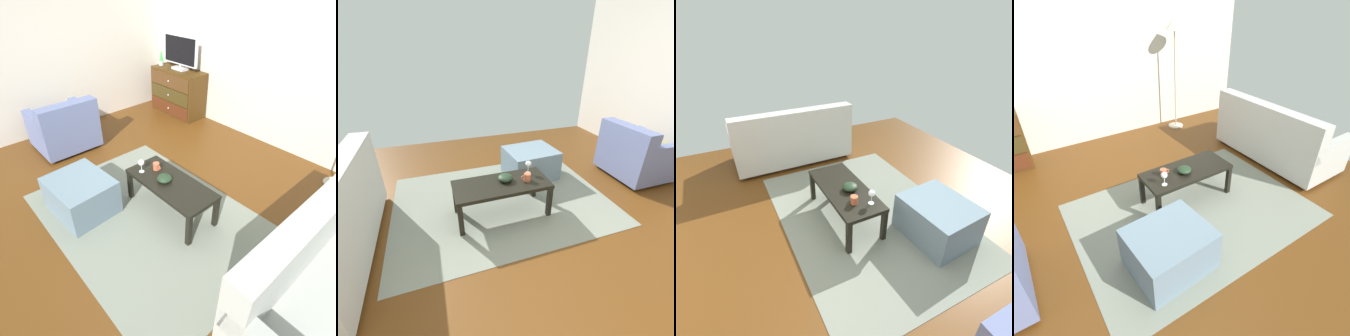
{
  "view_description": "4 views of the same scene",
  "coord_description": "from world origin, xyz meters",
  "views": [
    {
      "loc": [
        2.1,
        -1.59,
        2.28
      ],
      "look_at": [
        0.37,
        -0.07,
        0.7
      ],
      "focal_mm": 30.46,
      "sensor_mm": 36.0,
      "label": 1
    },
    {
      "loc": [
        0.91,
        2.07,
        1.7
      ],
      "look_at": [
        0.21,
        -0.0,
        0.56
      ],
      "focal_mm": 24.29,
      "sensor_mm": 36.0,
      "label": 2
    },
    {
      "loc": [
        -1.83,
        1.12,
        2.03
      ],
      "look_at": [
        0.23,
        0.08,
        0.69
      ],
      "focal_mm": 27.91,
      "sensor_mm": 36.0,
      "label": 3
    },
    {
      "loc": [
        -1.2,
        -2.1,
        2.1
      ],
      "look_at": [
        0.09,
        -0.14,
        0.6
      ],
      "focal_mm": 28.56,
      "sensor_mm": 36.0,
      "label": 4
    }
  ],
  "objects": [
    {
      "name": "dresser",
      "position": [
        -1.71,
        2.03,
        0.42
      ],
      "size": [
        1.05,
        0.49,
        0.83
      ],
      "color": "#41290E",
      "rests_on": "ground_plane"
    },
    {
      "name": "couch_large",
      "position": [
        1.93,
        0.16,
        0.34
      ],
      "size": [
        0.85,
        1.78,
        0.89
      ],
      "color": "#332319",
      "rests_on": "ground_plane"
    },
    {
      "name": "bowl_decorative",
      "position": [
        0.22,
        0.02,
        0.45
      ],
      "size": [
        0.16,
        0.16,
        0.07
      ],
      "primitive_type": "ellipsoid",
      "color": "black",
      "rests_on": "coffee_table"
    },
    {
      "name": "tv",
      "position": [
        -1.69,
        2.05,
        1.14
      ],
      "size": [
        0.79,
        0.18,
        0.58
      ],
      "color": "silver",
      "rests_on": "dresser"
    },
    {
      "name": "ground_plane",
      "position": [
        0.0,
        0.0,
        -0.03
      ],
      "size": [
        5.71,
        5.15,
        0.05
      ],
      "primitive_type": "cube",
      "color": "#512E10"
    },
    {
      "name": "wall_plain_left",
      "position": [
        -2.61,
        0.0,
        1.36
      ],
      "size": [
        0.12,
        5.15,
        2.73
      ],
      "primitive_type": "cube",
      "color": "beige",
      "rests_on": "ground_plane"
    },
    {
      "name": "lava_lamp",
      "position": [
        -2.13,
        1.98,
        0.98
      ],
      "size": [
        0.09,
        0.09,
        0.33
      ],
      "color": "#B7B7BC",
      "rests_on": "dresser"
    },
    {
      "name": "area_rug",
      "position": [
        0.2,
        -0.2,
        0.0
      ],
      "size": [
        2.6,
        1.9,
        0.01
      ],
      "primitive_type": "cube",
      "color": "slate",
      "rests_on": "ground_plane"
    },
    {
      "name": "coffee_table",
      "position": [
        0.28,
        0.05,
        0.36
      ],
      "size": [
        1.05,
        0.46,
        0.41
      ],
      "color": "black",
      "rests_on": "ground_plane"
    },
    {
      "name": "mug",
      "position": [
        -0.01,
        0.09,
        0.45
      ],
      "size": [
        0.11,
        0.08,
        0.08
      ],
      "color": "#AF5438",
      "rests_on": "coffee_table"
    },
    {
      "name": "armchair",
      "position": [
        -1.85,
        -0.19,
        0.33
      ],
      "size": [
        0.8,
        0.85,
        0.8
      ],
      "color": "#332319",
      "rests_on": "ground_plane"
    },
    {
      "name": "wine_glass",
      "position": [
        -0.09,
        -0.06,
        0.52
      ],
      "size": [
        0.07,
        0.07,
        0.16
      ],
      "color": "silver",
      "rests_on": "coffee_table"
    },
    {
      "name": "wall_accent_rear",
      "position": [
        0.0,
        2.34,
        1.36
      ],
      "size": [
        5.71,
        0.12,
        2.73
      ],
      "primitive_type": "cube",
      "color": "beige",
      "rests_on": "ground_plane"
    },
    {
      "name": "ottoman",
      "position": [
        -0.41,
        -0.69,
        0.21
      ],
      "size": [
        0.74,
        0.65,
        0.41
      ],
      "primitive_type": "cube",
      "rotation": [
        0.0,
        0.0,
        0.07
      ],
      "color": "slate",
      "rests_on": "ground_plane"
    }
  ]
}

